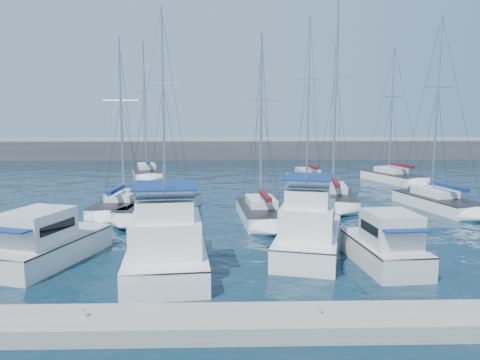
{
  "coord_description": "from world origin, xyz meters",
  "views": [
    {
      "loc": [
        -3.14,
        -26.19,
        7.41
      ],
      "look_at": [
        -2.3,
        5.0,
        3.0
      ],
      "focal_mm": 35.0,
      "sensor_mm": 36.0,
      "label": 1
    }
  ],
  "objects_px": {
    "sailboat_back_c": "(393,177)",
    "motor_yacht_port_outer": "(46,245)",
    "sailboat_mid_e": "(438,202)",
    "sailboat_mid_b": "(161,207)",
    "sailboat_back_a": "(147,172)",
    "motor_yacht_stbd_outer": "(386,248)",
    "sailboat_mid_c": "(262,213)",
    "sailboat_mid_a": "(122,206)",
    "motor_yacht_port_inner": "(167,248)",
    "sailboat_back_b": "(309,178)",
    "motor_yacht_stbd_inner": "(309,233)",
    "sailboat_mid_d": "(334,197)"
  },
  "relations": [
    {
      "from": "sailboat_mid_b",
      "to": "sailboat_mid_c",
      "type": "distance_m",
      "value": 7.73
    },
    {
      "from": "sailboat_mid_c",
      "to": "sailboat_mid_a",
      "type": "bearing_deg",
      "value": 160.64
    },
    {
      "from": "sailboat_back_b",
      "to": "sailboat_mid_a",
      "type": "bearing_deg",
      "value": -143.78
    },
    {
      "from": "sailboat_mid_b",
      "to": "sailboat_mid_d",
      "type": "relative_size",
      "value": 0.91
    },
    {
      "from": "motor_yacht_port_outer",
      "to": "sailboat_mid_e",
      "type": "height_order",
      "value": "sailboat_mid_e"
    },
    {
      "from": "sailboat_back_b",
      "to": "sailboat_mid_c",
      "type": "bearing_deg",
      "value": -114.95
    },
    {
      "from": "motor_yacht_port_outer",
      "to": "sailboat_back_b",
      "type": "relative_size",
      "value": 0.42
    },
    {
      "from": "sailboat_mid_a",
      "to": "motor_yacht_port_outer",
      "type": "bearing_deg",
      "value": -90.78
    },
    {
      "from": "sailboat_mid_c",
      "to": "sailboat_mid_d",
      "type": "height_order",
      "value": "sailboat_mid_d"
    },
    {
      "from": "motor_yacht_stbd_outer",
      "to": "sailboat_mid_c",
      "type": "relative_size",
      "value": 0.44
    },
    {
      "from": "sailboat_mid_b",
      "to": "sailboat_back_b",
      "type": "distance_m",
      "value": 20.61
    },
    {
      "from": "sailboat_back_a",
      "to": "sailboat_back_c",
      "type": "relative_size",
      "value": 1.09
    },
    {
      "from": "sailboat_mid_c",
      "to": "sailboat_mid_e",
      "type": "bearing_deg",
      "value": 9.69
    },
    {
      "from": "sailboat_mid_b",
      "to": "motor_yacht_port_outer",
      "type": "bearing_deg",
      "value": -90.93
    },
    {
      "from": "motor_yacht_port_outer",
      "to": "sailboat_mid_b",
      "type": "distance_m",
      "value": 12.21
    },
    {
      "from": "motor_yacht_port_outer",
      "to": "sailboat_back_a",
      "type": "xyz_separation_m",
      "value": [
        -0.49,
        32.48,
        -0.4
      ]
    },
    {
      "from": "sailboat_mid_b",
      "to": "sailboat_mid_d",
      "type": "xyz_separation_m",
      "value": [
        13.9,
        3.99,
        0.01
      ]
    },
    {
      "from": "motor_yacht_port_inner",
      "to": "sailboat_back_c",
      "type": "distance_m",
      "value": 36.06
    },
    {
      "from": "sailboat_mid_d",
      "to": "sailboat_back_a",
      "type": "bearing_deg",
      "value": 145.05
    },
    {
      "from": "sailboat_back_a",
      "to": "motor_yacht_stbd_outer",
      "type": "bearing_deg",
      "value": -76.52
    },
    {
      "from": "sailboat_mid_e",
      "to": "sailboat_mid_c",
      "type": "bearing_deg",
      "value": -178.61
    },
    {
      "from": "motor_yacht_port_inner",
      "to": "sailboat_mid_c",
      "type": "height_order",
      "value": "sailboat_mid_c"
    },
    {
      "from": "motor_yacht_port_outer",
      "to": "sailboat_mid_b",
      "type": "height_order",
      "value": "sailboat_mid_b"
    },
    {
      "from": "sailboat_mid_e",
      "to": "sailboat_back_c",
      "type": "height_order",
      "value": "sailboat_mid_e"
    },
    {
      "from": "sailboat_mid_a",
      "to": "sailboat_mid_c",
      "type": "distance_m",
      "value": 10.82
    },
    {
      "from": "sailboat_mid_d",
      "to": "sailboat_back_b",
      "type": "bearing_deg",
      "value": 98.38
    },
    {
      "from": "sailboat_mid_e",
      "to": "sailboat_back_b",
      "type": "bearing_deg",
      "value": 106.58
    },
    {
      "from": "sailboat_mid_b",
      "to": "sailboat_back_b",
      "type": "relative_size",
      "value": 0.86
    },
    {
      "from": "sailboat_mid_a",
      "to": "sailboat_back_b",
      "type": "distance_m",
      "value": 22.35
    },
    {
      "from": "sailboat_back_c",
      "to": "motor_yacht_port_outer",
      "type": "bearing_deg",
      "value": -153.93
    },
    {
      "from": "sailboat_back_c",
      "to": "sailboat_mid_e",
      "type": "bearing_deg",
      "value": -115.85
    },
    {
      "from": "motor_yacht_port_outer",
      "to": "sailboat_back_b",
      "type": "xyz_separation_m",
      "value": [
        17.84,
        26.85,
        -0.38
      ]
    },
    {
      "from": "motor_yacht_port_inner",
      "to": "sailboat_mid_b",
      "type": "distance_m",
      "value": 13.09
    },
    {
      "from": "sailboat_mid_e",
      "to": "sailboat_mid_a",
      "type": "bearing_deg",
      "value": 169.09
    },
    {
      "from": "sailboat_back_c",
      "to": "motor_yacht_stbd_outer",
      "type": "bearing_deg",
      "value": -129.52
    },
    {
      "from": "sailboat_mid_a",
      "to": "sailboat_back_a",
      "type": "relative_size",
      "value": 0.83
    },
    {
      "from": "sailboat_mid_b",
      "to": "motor_yacht_stbd_inner",
      "type": "bearing_deg",
      "value": -29.05
    },
    {
      "from": "sailboat_mid_d",
      "to": "sailboat_back_a",
      "type": "xyz_separation_m",
      "value": [
        -18.47,
        17.0,
        0.0
      ]
    },
    {
      "from": "motor_yacht_stbd_outer",
      "to": "sailboat_back_a",
      "type": "height_order",
      "value": "sailboat_back_a"
    },
    {
      "from": "sailboat_mid_d",
      "to": "sailboat_back_b",
      "type": "xyz_separation_m",
      "value": [
        -0.14,
        11.36,
        0.03
      ]
    },
    {
      "from": "sailboat_mid_b",
      "to": "sailboat_mid_c",
      "type": "relative_size",
      "value": 1.16
    },
    {
      "from": "motor_yacht_stbd_inner",
      "to": "sailboat_mid_a",
      "type": "distance_m",
      "value": 16.45
    },
    {
      "from": "motor_yacht_port_inner",
      "to": "sailboat_mid_d",
      "type": "bearing_deg",
      "value": 49.01
    },
    {
      "from": "motor_yacht_stbd_outer",
      "to": "sailboat_back_c",
      "type": "xyz_separation_m",
      "value": [
        10.57,
        28.76,
        -0.42
      ]
    },
    {
      "from": "sailboat_mid_e",
      "to": "sailboat_back_b",
      "type": "xyz_separation_m",
      "value": [
        -7.85,
        13.9,
        0.03
      ]
    },
    {
      "from": "motor_yacht_stbd_outer",
      "to": "sailboat_back_c",
      "type": "bearing_deg",
      "value": 64.65
    },
    {
      "from": "sailboat_mid_c",
      "to": "sailboat_mid_e",
      "type": "relative_size",
      "value": 0.87
    },
    {
      "from": "motor_yacht_port_outer",
      "to": "sailboat_mid_d",
      "type": "xyz_separation_m",
      "value": [
        17.98,
        15.49,
        -0.41
      ]
    },
    {
      "from": "sailboat_back_a",
      "to": "sailboat_back_b",
      "type": "height_order",
      "value": "sailboat_back_b"
    },
    {
      "from": "sailboat_mid_d",
      "to": "sailboat_mid_e",
      "type": "distance_m",
      "value": 8.12
    }
  ]
}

